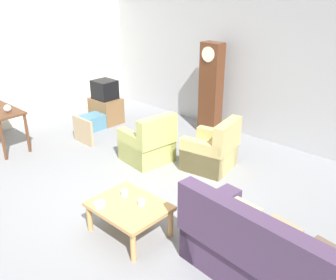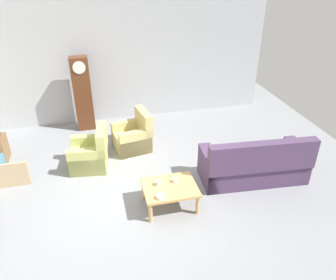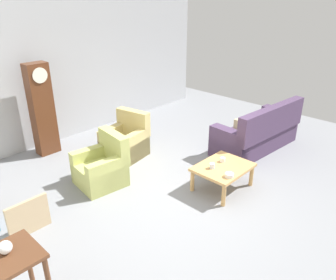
{
  "view_description": "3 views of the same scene",
  "coord_description": "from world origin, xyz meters",
  "px_view_note": "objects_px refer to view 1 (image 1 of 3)",
  "views": [
    {
      "loc": [
        3.7,
        -3.05,
        3.09
      ],
      "look_at": [
        0.52,
        0.37,
        1.06
      ],
      "focal_mm": 40.15,
      "sensor_mm": 36.0,
      "label": 1
    },
    {
      "loc": [
        -0.57,
        -5.0,
        4.07
      ],
      "look_at": [
        0.7,
        0.21,
        1.03
      ],
      "focal_mm": 35.38,
      "sensor_mm": 36.0,
      "label": 2
    },
    {
      "loc": [
        -3.7,
        -3.17,
        3.19
      ],
      "look_at": [
        0.11,
        0.43,
        0.81
      ],
      "focal_mm": 35.56,
      "sensor_mm": 36.0,
      "label": 3
    }
  ],
  "objects_px": {
    "grandfather_clock": "(211,89)",
    "tv_stand_cabinet": "(106,110)",
    "glass_dome_cloche": "(7,108)",
    "bowl_white_stacked": "(100,204)",
    "armchair_olive_far": "(212,152)",
    "framed_picture_leaning": "(83,131)",
    "coffee_table_wood": "(129,209)",
    "cup_blue_rimmed": "(124,193)",
    "tv_crt": "(105,90)",
    "armchair_olive_near": "(148,145)",
    "couch_floral": "(274,264)",
    "cup_white_porcelain": "(141,202)",
    "storage_box_blue": "(92,122)"
  },
  "relations": [
    {
      "from": "coffee_table_wood",
      "to": "framed_picture_leaning",
      "type": "distance_m",
      "value": 3.14
    },
    {
      "from": "tv_crt",
      "to": "grandfather_clock",
      "type": "bearing_deg",
      "value": 28.49
    },
    {
      "from": "cup_white_porcelain",
      "to": "bowl_white_stacked",
      "type": "relative_size",
      "value": 0.63
    },
    {
      "from": "tv_crt",
      "to": "cup_blue_rimmed",
      "type": "height_order",
      "value": "tv_crt"
    },
    {
      "from": "grandfather_clock",
      "to": "glass_dome_cloche",
      "type": "bearing_deg",
      "value": -122.69
    },
    {
      "from": "couch_floral",
      "to": "armchair_olive_far",
      "type": "xyz_separation_m",
      "value": [
        -2.17,
        1.82,
        -0.05
      ]
    },
    {
      "from": "coffee_table_wood",
      "to": "framed_picture_leaning",
      "type": "height_order",
      "value": "framed_picture_leaning"
    },
    {
      "from": "armchair_olive_far",
      "to": "grandfather_clock",
      "type": "height_order",
      "value": "grandfather_clock"
    },
    {
      "from": "armchair_olive_near",
      "to": "cup_white_porcelain",
      "type": "relative_size",
      "value": 10.27
    },
    {
      "from": "glass_dome_cloche",
      "to": "cup_blue_rimmed",
      "type": "xyz_separation_m",
      "value": [
        3.34,
        -0.08,
        -0.39
      ]
    },
    {
      "from": "framed_picture_leaning",
      "to": "tv_stand_cabinet",
      "type": "bearing_deg",
      "value": 120.01
    },
    {
      "from": "tv_stand_cabinet",
      "to": "storage_box_blue",
      "type": "bearing_deg",
      "value": -75.69
    },
    {
      "from": "cup_blue_rimmed",
      "to": "tv_crt",
      "type": "bearing_deg",
      "value": 145.09
    },
    {
      "from": "tv_stand_cabinet",
      "to": "couch_floral",
      "type": "bearing_deg",
      "value": -20.72
    },
    {
      "from": "tv_stand_cabinet",
      "to": "tv_crt",
      "type": "bearing_deg",
      "value": 0.0
    },
    {
      "from": "grandfather_clock",
      "to": "tv_stand_cabinet",
      "type": "distance_m",
      "value": 2.48
    },
    {
      "from": "coffee_table_wood",
      "to": "storage_box_blue",
      "type": "xyz_separation_m",
      "value": [
        -3.36,
        1.89,
        -0.21
      ]
    },
    {
      "from": "framed_picture_leaning",
      "to": "coffee_table_wood",
      "type": "bearing_deg",
      "value": -24.58
    },
    {
      "from": "couch_floral",
      "to": "coffee_table_wood",
      "type": "relative_size",
      "value": 2.25
    },
    {
      "from": "armchair_olive_near",
      "to": "cup_blue_rimmed",
      "type": "height_order",
      "value": "armchair_olive_near"
    },
    {
      "from": "armchair_olive_near",
      "to": "glass_dome_cloche",
      "type": "xyz_separation_m",
      "value": [
        -2.2,
        -1.47,
        0.56
      ]
    },
    {
      "from": "armchair_olive_near",
      "to": "storage_box_blue",
      "type": "relative_size",
      "value": 1.93
    },
    {
      "from": "cup_white_porcelain",
      "to": "cup_blue_rimmed",
      "type": "relative_size",
      "value": 1.0
    },
    {
      "from": "storage_box_blue",
      "to": "cup_white_porcelain",
      "type": "distance_m",
      "value": 3.93
    },
    {
      "from": "coffee_table_wood",
      "to": "cup_blue_rimmed",
      "type": "xyz_separation_m",
      "value": [
        -0.19,
        0.09,
        0.11
      ]
    },
    {
      "from": "couch_floral",
      "to": "grandfather_clock",
      "type": "xyz_separation_m",
      "value": [
        -3.23,
        3.15,
        0.61
      ]
    },
    {
      "from": "armchair_olive_far",
      "to": "framed_picture_leaning",
      "type": "distance_m",
      "value": 2.68
    },
    {
      "from": "framed_picture_leaning",
      "to": "storage_box_blue",
      "type": "relative_size",
      "value": 1.26
    },
    {
      "from": "armchair_olive_far",
      "to": "grandfather_clock",
      "type": "bearing_deg",
      "value": 128.38
    },
    {
      "from": "glass_dome_cloche",
      "to": "cup_blue_rimmed",
      "type": "bearing_deg",
      "value": -1.39
    },
    {
      "from": "glass_dome_cloche",
      "to": "bowl_white_stacked",
      "type": "xyz_separation_m",
      "value": [
        3.3,
        -0.45,
        -0.4
      ]
    },
    {
      "from": "armchair_olive_near",
      "to": "glass_dome_cloche",
      "type": "distance_m",
      "value": 2.71
    },
    {
      "from": "couch_floral",
      "to": "tv_stand_cabinet",
      "type": "height_order",
      "value": "couch_floral"
    },
    {
      "from": "cup_white_porcelain",
      "to": "framed_picture_leaning",
      "type": "bearing_deg",
      "value": 157.97
    },
    {
      "from": "coffee_table_wood",
      "to": "bowl_white_stacked",
      "type": "relative_size",
      "value": 6.8
    },
    {
      "from": "tv_crt",
      "to": "storage_box_blue",
      "type": "distance_m",
      "value": 0.8
    },
    {
      "from": "couch_floral",
      "to": "cup_white_porcelain",
      "type": "bearing_deg",
      "value": -171.01
    },
    {
      "from": "armchair_olive_near",
      "to": "tv_crt",
      "type": "xyz_separation_m",
      "value": [
        -2.15,
        0.74,
        0.47
      ]
    },
    {
      "from": "tv_stand_cabinet",
      "to": "tv_crt",
      "type": "distance_m",
      "value": 0.49
    },
    {
      "from": "framed_picture_leaning",
      "to": "glass_dome_cloche",
      "type": "bearing_deg",
      "value": -120.85
    },
    {
      "from": "couch_floral",
      "to": "glass_dome_cloche",
      "type": "relative_size",
      "value": 15.77
    },
    {
      "from": "tv_stand_cabinet",
      "to": "bowl_white_stacked",
      "type": "height_order",
      "value": "tv_stand_cabinet"
    },
    {
      "from": "tv_stand_cabinet",
      "to": "storage_box_blue",
      "type": "relative_size",
      "value": 1.42
    },
    {
      "from": "grandfather_clock",
      "to": "armchair_olive_near",
      "type": "bearing_deg",
      "value": -88.54
    },
    {
      "from": "armchair_olive_near",
      "to": "grandfather_clock",
      "type": "xyz_separation_m",
      "value": [
        -0.05,
        1.88,
        0.65
      ]
    },
    {
      "from": "tv_stand_cabinet",
      "to": "tv_crt",
      "type": "height_order",
      "value": "tv_crt"
    },
    {
      "from": "glass_dome_cloche",
      "to": "bowl_white_stacked",
      "type": "relative_size",
      "value": 0.97
    },
    {
      "from": "armchair_olive_far",
      "to": "storage_box_blue",
      "type": "xyz_separation_m",
      "value": [
        -3.03,
        -0.3,
        -0.14
      ]
    },
    {
      "from": "tv_crt",
      "to": "framed_picture_leaning",
      "type": "bearing_deg",
      "value": -59.99
    },
    {
      "from": "framed_picture_leaning",
      "to": "storage_box_blue",
      "type": "xyz_separation_m",
      "value": [
        -0.5,
        0.58,
        -0.1
      ]
    }
  ]
}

